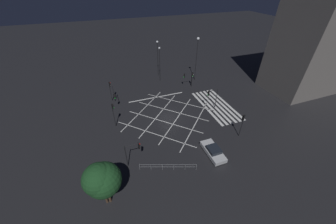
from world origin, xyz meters
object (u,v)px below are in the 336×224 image
traffic_light_se_cross (187,77)px  street_lamp_west (197,49)px  street_lamp_east (160,59)px  street_tree_far (99,179)px  traffic_light_se_main (192,77)px  traffic_light_nw_cross (134,150)px  traffic_light_ne_cross (110,87)px  street_lamp_far (158,52)px  traffic_light_sw_main (243,121)px  waiting_car (213,151)px  traffic_light_ne_main (114,95)px  traffic_light_median_north (113,111)px  traffic_light_median_south (212,95)px  street_tree_near (104,180)px

traffic_light_se_cross → street_lamp_west: size_ratio=0.34×
street_lamp_east → street_tree_far: bearing=150.8°
traffic_light_se_main → traffic_light_nw_cross: size_ratio=0.93×
traffic_light_ne_cross → street_lamp_west: street_lamp_west is taller
traffic_light_ne_cross → street_lamp_east: (5.25, -11.92, 2.38)m
street_lamp_east → street_lamp_far: street_lamp_far is taller
traffic_light_sw_main → waiting_car: (-1.98, 5.89, -2.31)m
traffic_light_nw_cross → waiting_car: (-2.08, -10.69, -2.15)m
traffic_light_ne_main → traffic_light_median_north: bearing=-7.2°
traffic_light_median_north → waiting_car: size_ratio=1.03×
traffic_light_median_north → street_tree_far: (-13.05, 2.72, 1.15)m
traffic_light_ne_main → street_lamp_far: bearing=131.0°
traffic_light_se_cross → traffic_light_ne_cross: 16.64m
traffic_light_ne_main → traffic_light_median_south: 18.25m
traffic_light_ne_cross → street_lamp_far: bearing=33.4°
street_lamp_west → traffic_light_se_main: bearing=143.3°
traffic_light_nw_cross → street_lamp_east: bearing=64.3°
traffic_light_ne_cross → street_lamp_east: street_lamp_east is taller
traffic_light_ne_cross → street_tree_far: street_tree_far is taller
traffic_light_sw_main → street_tree_near: size_ratio=0.70×
street_lamp_east → street_tree_near: bearing=151.3°
traffic_light_se_cross → traffic_light_median_south: 9.48m
traffic_light_ne_cross → traffic_light_median_south: bearing=-28.4°
traffic_light_sw_main → street_tree_far: street_tree_far is taller
street_lamp_west → street_tree_far: size_ratio=1.66×
traffic_light_median_north → street_lamp_west: (11.25, -20.33, 4.24)m
waiting_car → street_tree_far: bearing=98.0°
traffic_light_se_cross → street_tree_far: street_tree_far is taller
street_tree_far → traffic_light_se_main: bearing=-44.3°
street_tree_near → street_tree_far: street_tree_far is taller
traffic_light_ne_cross → traffic_light_sw_main: bearing=-44.8°
traffic_light_se_main → traffic_light_ne_cross: traffic_light_ne_cross is taller
street_tree_near → traffic_light_ne_cross: bearing=-7.2°
traffic_light_sw_main → traffic_light_median_south: size_ratio=1.00×
traffic_light_se_cross → traffic_light_median_north: bearing=26.9°
street_lamp_far → traffic_light_ne_main: bearing=131.0°
traffic_light_se_main → traffic_light_se_cross: 1.14m
traffic_light_sw_main → traffic_light_ne_main: traffic_light_sw_main is taller
traffic_light_se_cross → street_tree_far: bearing=47.7°
traffic_light_se_main → street_tree_near: (-21.25, 20.43, 1.45)m
traffic_light_sw_main → traffic_light_se_main: bearing=-0.3°
traffic_light_se_main → street_lamp_far: street_lamp_far is taller
waiting_car → street_lamp_far: bearing=-1.3°
traffic_light_median_north → traffic_light_se_cross: traffic_light_median_north is taller
traffic_light_median_north → street_lamp_far: street_lamp_far is taller
traffic_light_median_north → traffic_light_se_main: bearing=24.5°
traffic_light_se_cross → street_tree_far: 29.37m
traffic_light_se_cross → waiting_car: size_ratio=0.79×
traffic_light_ne_main → traffic_light_ne_cross: bearing=-169.4°
traffic_light_sw_main → waiting_car: 6.63m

